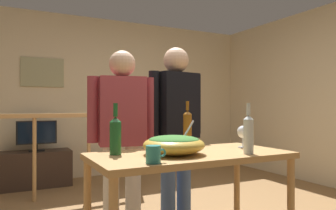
{
  "coord_description": "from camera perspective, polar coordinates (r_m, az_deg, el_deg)",
  "views": [
    {
      "loc": [
        -1.4,
        -2.36,
        1.11
      ],
      "look_at": [
        -0.29,
        -0.2,
        1.12
      ],
      "focal_mm": 34.09,
      "sensor_mm": 36.0,
      "label": 1
    }
  ],
  "objects": [
    {
      "name": "wine_bottle_amber",
      "position": [
        2.4,
        3.5,
        -4.16
      ],
      "size": [
        0.06,
        0.06,
        0.35
      ],
      "color": "brown",
      "rests_on": "serving_table"
    },
    {
      "name": "serving_table",
      "position": [
        2.18,
        4.07,
        -10.9
      ],
      "size": [
        1.32,
        0.65,
        0.8
      ],
      "color": "#B2844C",
      "rests_on": "ground_plane"
    },
    {
      "name": "person_standing_left",
      "position": [
        2.64,
        -8.19,
        -4.39
      ],
      "size": [
        0.55,
        0.29,
        1.56
      ],
      "rotation": [
        0.0,
        0.0,
        2.95
      ],
      "color": "beige",
      "rests_on": "ground_plane"
    },
    {
      "name": "person_standing_right",
      "position": [
        2.84,
        1.45,
        -3.14
      ],
      "size": [
        0.56,
        0.29,
        1.63
      ],
      "rotation": [
        0.0,
        0.0,
        3.33
      ],
      "color": "#3D5684",
      "rests_on": "ground_plane"
    },
    {
      "name": "wine_bottle_clear",
      "position": [
        2.15,
        14.19,
        -4.94
      ],
      "size": [
        0.07,
        0.07,
        0.33
      ],
      "color": "silver",
      "rests_on": "serving_table"
    },
    {
      "name": "stair_railing",
      "position": [
        4.1,
        -16.28,
        -6.43
      ],
      "size": [
        2.61,
        0.1,
        1.07
      ],
      "color": "#B2844C",
      "rests_on": "ground_plane"
    },
    {
      "name": "tv_console",
      "position": [
        4.82,
        -22.46,
        -10.5
      ],
      "size": [
        0.9,
        0.4,
        0.49
      ],
      "primitive_type": "cube",
      "color": "#38281E",
      "rests_on": "ground_plane"
    },
    {
      "name": "salad_bowl",
      "position": [
        2.07,
        1.06,
        -6.94
      ],
      "size": [
        0.4,
        0.4,
        0.22
      ],
      "color": "gold",
      "rests_on": "serving_table"
    },
    {
      "name": "mug_teal",
      "position": [
        1.76,
        -2.58,
        -8.81
      ],
      "size": [
        0.12,
        0.08,
        0.1
      ],
      "color": "teal",
      "rests_on": "serving_table"
    },
    {
      "name": "side_wall_right",
      "position": [
        5.11,
        24.44,
        1.48
      ],
      "size": [
        0.1,
        4.07,
        2.51
      ],
      "primitive_type": "cube",
      "color": "beige",
      "rests_on": "ground_plane"
    },
    {
      "name": "wine_bottle_green",
      "position": [
        2.09,
        -9.38,
        -5.2
      ],
      "size": [
        0.08,
        0.08,
        0.33
      ],
      "color": "#1E5628",
      "rests_on": "serving_table"
    },
    {
      "name": "wine_glass",
      "position": [
        2.47,
        13.22,
        -4.84
      ],
      "size": [
        0.08,
        0.08,
        0.16
      ],
      "color": "silver",
      "rests_on": "serving_table"
    },
    {
      "name": "framed_picture",
      "position": [
        5.06,
        -21.52,
        5.45
      ],
      "size": [
        0.6,
        0.03,
        0.42
      ],
      "primitive_type": "cube",
      "color": "tan"
    },
    {
      "name": "flat_screen_tv",
      "position": [
        4.73,
        -22.42,
        -4.7
      ],
      "size": [
        0.52,
        0.12,
        0.42
      ],
      "color": "black",
      "rests_on": "tv_console"
    },
    {
      "name": "back_wall",
      "position": [
        5.27,
        -11.7,
        1.42
      ],
      "size": [
        5.21,
        0.1,
        2.51
      ],
      "primitive_type": "cube",
      "color": "beige",
      "rests_on": "ground_plane"
    }
  ]
}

